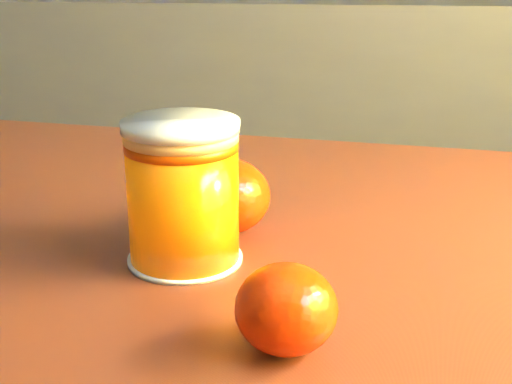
# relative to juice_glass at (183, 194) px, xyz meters

# --- Properties ---
(kitchen_counter) EXTENTS (3.15, 0.60, 0.90)m
(kitchen_counter) POSITION_rel_juice_glass_xyz_m (-0.74, 1.22, -0.39)
(kitchen_counter) COLOR #47474B
(kitchen_counter) RESTS_ON ground
(juice_glass) EXTENTS (0.08, 0.08, 0.10)m
(juice_glass) POSITION_rel_juice_glass_xyz_m (0.00, 0.00, 0.00)
(juice_glass) COLOR #F96904
(juice_glass) RESTS_ON table
(orange_front) EXTENTS (0.07, 0.07, 0.05)m
(orange_front) POSITION_rel_juice_glass_xyz_m (0.08, -0.11, -0.03)
(orange_front) COLOR red
(orange_front) RESTS_ON table
(orange_back) EXTENTS (0.07, 0.07, 0.06)m
(orange_back) POSITION_rel_juice_glass_xyz_m (0.02, 0.06, -0.02)
(orange_back) COLOR red
(orange_back) RESTS_ON table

